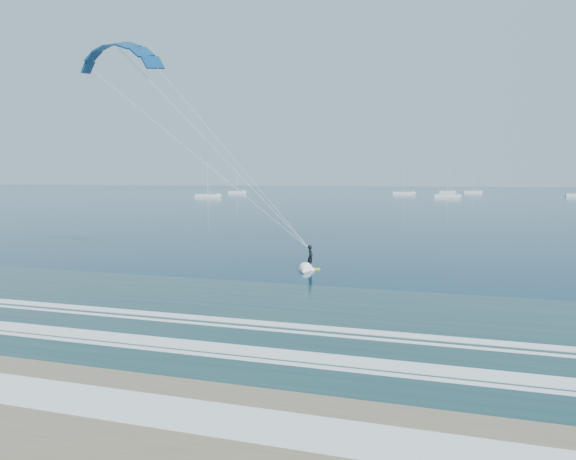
% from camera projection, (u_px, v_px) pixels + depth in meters
% --- Properties ---
extents(ground, '(900.00, 900.00, 0.00)m').
position_uv_depth(ground, '(63.00, 392.00, 17.20)').
color(ground, '#083448').
rests_on(ground, ground).
extents(kitesurfer_rig, '(19.31, 6.58, 18.51)m').
position_uv_depth(kitesurfer_rig, '(213.00, 147.00, 39.23)').
color(kitesurfer_rig, '#C6EC1B').
rests_on(kitesurfer_rig, ground).
extents(sailboat_0, '(9.75, 2.40, 13.12)m').
position_uv_depth(sailboat_0, '(208.00, 196.00, 193.45)').
color(sailboat_0, silver).
rests_on(sailboat_0, ground).
extents(sailboat_1, '(8.20, 2.40, 11.33)m').
position_uv_depth(sailboat_1, '(237.00, 192.00, 242.05)').
color(sailboat_1, silver).
rests_on(sailboat_1, ground).
extents(sailboat_2, '(9.31, 2.40, 12.47)m').
position_uv_depth(sailboat_2, '(404.00, 193.00, 227.23)').
color(sailboat_2, silver).
rests_on(sailboat_2, ground).
extents(sailboat_3, '(9.04, 2.40, 12.49)m').
position_uv_depth(sailboat_3, '(447.00, 196.00, 190.79)').
color(sailboat_3, silver).
rests_on(sailboat_3, ground).
extents(sailboat_4, '(7.89, 2.40, 10.84)m').
position_uv_depth(sailboat_4, '(473.00, 192.00, 245.68)').
color(sailboat_4, silver).
rests_on(sailboat_4, ground).
extents(sailboat_7, '(7.25, 2.40, 11.15)m').
position_uv_depth(sailboat_7, '(447.00, 192.00, 244.13)').
color(sailboat_7, silver).
rests_on(sailboat_7, ground).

